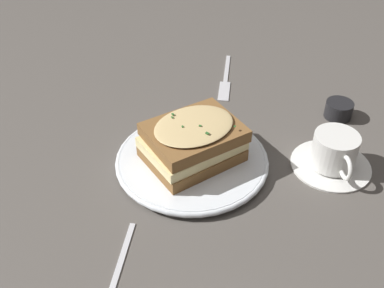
# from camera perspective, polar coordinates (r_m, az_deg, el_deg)

# --- Properties ---
(ground_plane) EXTENTS (2.40, 2.40, 0.00)m
(ground_plane) POSITION_cam_1_polar(r_m,az_deg,el_deg) (0.77, 2.00, -1.87)
(ground_plane) COLOR #514C47
(dinner_plate) EXTENTS (0.25, 0.25, 0.02)m
(dinner_plate) POSITION_cam_1_polar(r_m,az_deg,el_deg) (0.75, 0.00, -2.09)
(dinner_plate) COLOR white
(dinner_plate) RESTS_ON ground_plane
(sandwich) EXTENTS (0.18, 0.19, 0.07)m
(sandwich) POSITION_cam_1_polar(r_m,az_deg,el_deg) (0.72, 0.10, 0.34)
(sandwich) COLOR brown
(sandwich) RESTS_ON dinner_plate
(teacup_with_saucer) EXTENTS (0.13, 0.13, 0.06)m
(teacup_with_saucer) POSITION_cam_1_polar(r_m,az_deg,el_deg) (0.77, 17.51, -1.03)
(teacup_with_saucer) COLOR white
(teacup_with_saucer) RESTS_ON ground_plane
(fork) EXTENTS (0.19, 0.02, 0.00)m
(fork) POSITION_cam_1_polar(r_m,az_deg,el_deg) (0.97, 4.24, 7.87)
(fork) COLOR silver
(fork) RESTS_ON ground_plane
(condiment_pot) EXTENTS (0.05, 0.05, 0.03)m
(condiment_pot) POSITION_cam_1_polar(r_m,az_deg,el_deg) (0.90, 18.13, 4.17)
(condiment_pot) COLOR black
(condiment_pot) RESTS_ON ground_plane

